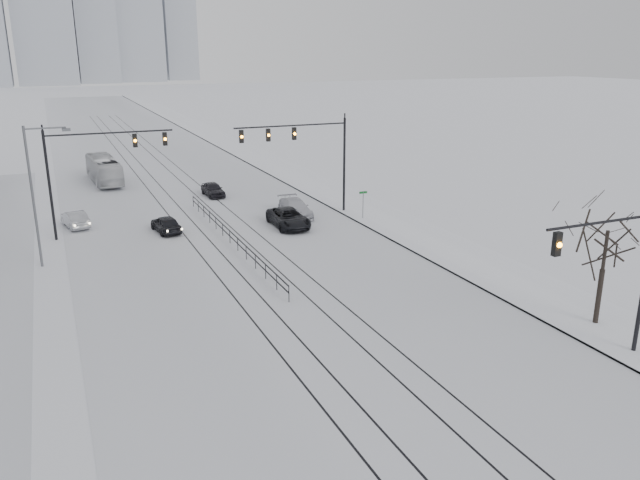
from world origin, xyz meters
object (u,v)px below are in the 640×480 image
Objects in this scene: sedan_sb_outer at (75,219)px; sedan_nb_front at (288,218)px; traffic_mast_near at (621,264)px; sedan_sb_inner at (166,224)px; sedan_nb_right at (295,208)px; sedan_nb_far at (213,190)px; box_truck at (104,170)px; bare_tree at (607,241)px.

sedan_nb_front is at bearing 145.06° from sedan_sb_outer.
sedan_sb_outer is 0.76× the size of sedan_nb_front.
traffic_mast_near is 1.35× the size of sedan_nb_front.
sedan_sb_inner is 10.80m from sedan_nb_right.
sedan_sb_inner is at bearing -123.67° from sedan_nb_far.
sedan_nb_far is 13.92m from box_truck.
sedan_sb_outer is 14.16m from sedan_nb_far.
sedan_sb_inner is 0.78× the size of sedan_nb_right.
sedan_nb_far reaches higher than sedan_sb_inner.
sedan_sb_outer is (-6.30, 4.32, -0.00)m from sedan_sb_inner.
sedan_nb_far is 0.39× the size of box_truck.
sedan_nb_right is at bearing 118.64° from box_truck.
traffic_mast_near is 32.40m from sedan_sb_inner.
box_truck is at bearing 108.77° from traffic_mast_near.
bare_tree is at bearing 115.85° from sedan_sb_inner.
sedan_nb_front is (-5.37, 26.39, -3.84)m from traffic_mast_near.
sedan_nb_far is at bearing 117.43° from sedan_nb_right.
sedan_nb_far is at bearing 125.84° from box_truck.
sedan_nb_front is 26.40m from box_truck.
traffic_mast_near is at bearing 110.54° from sedan_sb_outer.
box_truck is (-13.31, 20.89, 0.66)m from sedan_nb_right.
traffic_mast_near reaches higher than bare_tree.
sedan_nb_front reaches higher than sedan_sb_inner.
traffic_mast_near is 1.15× the size of bare_tree.
sedan_nb_right is 11.12m from sedan_nb_far.
sedan_sb_inner is at bearing 116.78° from traffic_mast_near.
traffic_mast_near is 40.40m from sedan_nb_far.
traffic_mast_near is at bearing -81.22° from sedan_nb_far.
traffic_mast_near is 1.81× the size of sedan_nb_far.
sedan_sb_inner is (-16.90, 25.71, -3.83)m from bare_tree.
sedan_nb_right reaches higher than sedan_nb_far.
sedan_sb_outer is 16.79m from sedan_nb_front.
bare_tree is 27.15m from sedan_nb_right.
sedan_nb_right is 1.28× the size of sedan_nb_far.
bare_tree is 1.24× the size of sedan_nb_right.
bare_tree is 38.07m from sedan_nb_far.
box_truck reaches higher than sedan_sb_outer.
sedan_sb_inner is 0.97× the size of sedan_sb_outer.
box_truck is at bearing 117.81° from sedan_nb_front.
box_truck is (-2.52, 21.37, 0.72)m from sedan_sb_inner.
bare_tree is (2.41, 3.00, -0.07)m from traffic_mast_near.
traffic_mast_near is 0.71× the size of box_truck.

